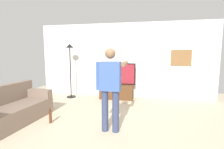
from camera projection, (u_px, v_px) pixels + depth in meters
ground_plane at (103, 132)px, 3.50m from camera, size 8.40×8.40×0.00m
back_wall at (123, 61)px, 6.19m from camera, size 6.40×0.10×2.70m
tv_stand at (117, 91)px, 6.02m from camera, size 1.17×0.51×0.52m
television at (117, 74)px, 5.99m from camera, size 1.31×0.07×0.75m
wall_clock at (118, 39)px, 6.07m from camera, size 0.30×0.03×0.30m
framed_picture at (181, 58)px, 5.71m from camera, size 0.66×0.04×0.54m
floor_lamp at (70, 59)px, 6.06m from camera, size 0.32×0.32×1.95m
person_standing_nearer_lamp at (110, 85)px, 3.42m from camera, size 0.59×0.78×1.72m
side_couch at (11, 110)px, 3.91m from camera, size 0.97×1.87×0.87m
beverage_bottle at (50, 117)px, 3.93m from camera, size 0.07×0.07×0.36m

